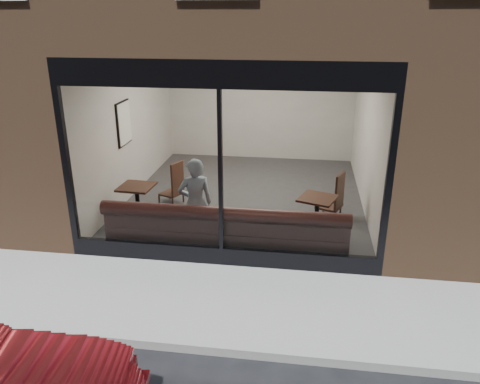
# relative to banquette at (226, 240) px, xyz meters

# --- Properties ---
(ground) EXTENTS (120.00, 120.00, 0.00)m
(ground) POSITION_rel_banquette_xyz_m (0.00, -2.45, -0.23)
(ground) COLOR black
(ground) RESTS_ON ground
(sidewalk_near) EXTENTS (40.00, 2.00, 0.01)m
(sidewalk_near) POSITION_rel_banquette_xyz_m (0.00, -1.45, -0.22)
(sidewalk_near) COLOR gray
(sidewalk_near) RESTS_ON ground
(kerb_near) EXTENTS (40.00, 0.10, 0.12)m
(kerb_near) POSITION_rel_banquette_xyz_m (0.00, -2.50, -0.17)
(kerb_near) COLOR gray
(kerb_near) RESTS_ON ground
(host_building_pier_left) EXTENTS (2.50, 12.00, 3.20)m
(host_building_pier_left) POSITION_rel_banquette_xyz_m (-3.75, 5.55, 1.38)
(host_building_pier_left) COLOR brown
(host_building_pier_left) RESTS_ON ground
(host_building_pier_right) EXTENTS (2.50, 12.00, 3.20)m
(host_building_pier_right) POSITION_rel_banquette_xyz_m (3.75, 5.55, 1.38)
(host_building_pier_right) COLOR brown
(host_building_pier_right) RESTS_ON ground
(host_building_backfill) EXTENTS (5.00, 6.00, 3.20)m
(host_building_backfill) POSITION_rel_banquette_xyz_m (0.00, 8.55, 1.38)
(host_building_backfill) COLOR brown
(host_building_backfill) RESTS_ON ground
(cafe_floor) EXTENTS (6.00, 6.00, 0.00)m
(cafe_floor) POSITION_rel_banquette_xyz_m (0.00, 2.55, -0.21)
(cafe_floor) COLOR #2D2D30
(cafe_floor) RESTS_ON ground
(cafe_ceiling) EXTENTS (6.00, 6.00, 0.00)m
(cafe_ceiling) POSITION_rel_banquette_xyz_m (0.00, 2.55, 2.97)
(cafe_ceiling) COLOR white
(cafe_ceiling) RESTS_ON host_building_upper
(cafe_wall_back) EXTENTS (5.00, 0.00, 5.00)m
(cafe_wall_back) POSITION_rel_banquette_xyz_m (0.00, 5.54, 1.37)
(cafe_wall_back) COLOR beige
(cafe_wall_back) RESTS_ON ground
(cafe_wall_left) EXTENTS (0.00, 6.00, 6.00)m
(cafe_wall_left) POSITION_rel_banquette_xyz_m (-2.49, 2.55, 1.37)
(cafe_wall_left) COLOR beige
(cafe_wall_left) RESTS_ON ground
(cafe_wall_right) EXTENTS (0.00, 6.00, 6.00)m
(cafe_wall_right) POSITION_rel_banquette_xyz_m (2.49, 2.55, 1.37)
(cafe_wall_right) COLOR beige
(cafe_wall_right) RESTS_ON ground
(storefront_kick) EXTENTS (5.00, 0.10, 0.30)m
(storefront_kick) POSITION_rel_banquette_xyz_m (0.00, -0.40, -0.08)
(storefront_kick) COLOR black
(storefront_kick) RESTS_ON ground
(storefront_header) EXTENTS (5.00, 0.10, 0.40)m
(storefront_header) POSITION_rel_banquette_xyz_m (0.00, -0.40, 2.77)
(storefront_header) COLOR black
(storefront_header) RESTS_ON host_building_upper
(storefront_mullion) EXTENTS (0.06, 0.10, 2.50)m
(storefront_mullion) POSITION_rel_banquette_xyz_m (0.00, -0.40, 1.32)
(storefront_mullion) COLOR black
(storefront_mullion) RESTS_ON storefront_kick
(storefront_glass) EXTENTS (4.80, 0.00, 4.80)m
(storefront_glass) POSITION_rel_banquette_xyz_m (0.00, -0.43, 1.33)
(storefront_glass) COLOR white
(storefront_glass) RESTS_ON storefront_kick
(banquette) EXTENTS (4.00, 0.55, 0.45)m
(banquette) POSITION_rel_banquette_xyz_m (0.00, 0.00, 0.00)
(banquette) COLOR #331212
(banquette) RESTS_ON cafe_floor
(person) EXTENTS (0.67, 0.55, 1.58)m
(person) POSITION_rel_banquette_xyz_m (-0.54, 0.17, 0.57)
(person) COLOR #97B3C6
(person) RESTS_ON cafe_floor
(cafe_table_left) EXTENTS (0.65, 0.65, 0.04)m
(cafe_table_left) POSITION_rel_banquette_xyz_m (-1.86, 0.94, 0.52)
(cafe_table_left) COLOR black
(cafe_table_left) RESTS_ON cafe_floor
(cafe_table_right) EXTENTS (0.77, 0.77, 0.04)m
(cafe_table_right) POSITION_rel_banquette_xyz_m (1.50, 0.83, 0.52)
(cafe_table_right) COLOR black
(cafe_table_right) RESTS_ON cafe_floor
(cafe_chair_left) EXTENTS (0.50, 0.50, 0.04)m
(cafe_chair_left) POSITION_rel_banquette_xyz_m (-1.50, 1.95, 0.01)
(cafe_chair_left) COLOR black
(cafe_chair_left) RESTS_ON cafe_floor
(cafe_chair_right) EXTENTS (0.58, 0.58, 0.04)m
(cafe_chair_right) POSITION_rel_banquette_xyz_m (1.77, 1.71, 0.01)
(cafe_chair_right) COLOR black
(cafe_chair_right) RESTS_ON cafe_floor
(wall_poster) EXTENTS (0.02, 0.63, 0.84)m
(wall_poster) POSITION_rel_banquette_xyz_m (-2.45, 2.09, 1.45)
(wall_poster) COLOR white
(wall_poster) RESTS_ON cafe_wall_left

